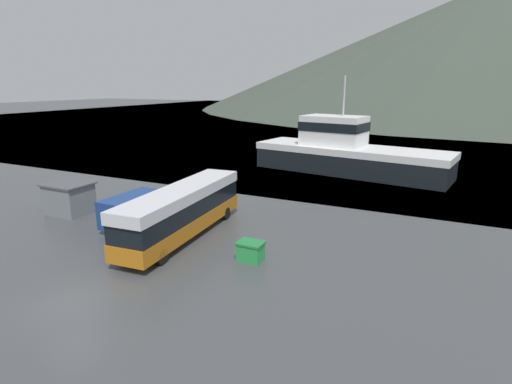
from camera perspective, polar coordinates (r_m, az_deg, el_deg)
ground_plane at (r=20.55m, az=-24.86°, el=-14.30°), size 400.00×400.00×0.00m
water_surface at (r=151.73m, az=20.44°, el=10.60°), size 240.00×240.00×0.00m
hill_backdrop at (r=196.05m, az=30.65°, el=17.52°), size 234.16×234.16×49.01m
tour_bus at (r=26.10m, az=-10.41°, el=-2.45°), size 3.32×11.93×3.27m
delivery_van at (r=29.27m, az=-16.47°, el=-2.19°), size 2.04×6.40×2.26m
fishing_boat at (r=45.81m, az=12.82°, el=5.61°), size 21.95×9.23×10.56m
storage_bin at (r=22.65m, az=-0.78°, el=-8.42°), size 1.47×1.13×1.10m
dock_kiosk at (r=33.67m, az=-25.11°, el=-0.80°), size 3.33×2.69×2.37m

